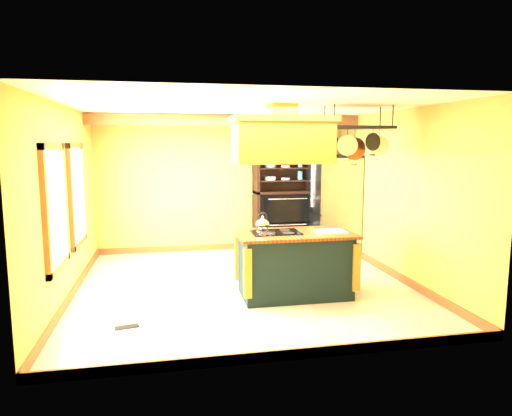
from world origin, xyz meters
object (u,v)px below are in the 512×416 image
object	(u,v)px
pot_rack	(358,135)
hutch	(283,209)
kitchen_island	(295,263)
range_hood	(282,138)
refrigerator	(333,207)

from	to	relation	value
pot_rack	hutch	xyz separation A→B (m)	(-0.35, 2.83, -1.45)
kitchen_island	hutch	world-z (taller)	hutch
hutch	range_hood	bearing A→B (deg)	-104.93
refrigerator	range_hood	bearing A→B (deg)	-125.21
hutch	pot_rack	bearing A→B (deg)	-82.99
kitchen_island	refrigerator	distance (m)	2.75
kitchen_island	refrigerator	bearing A→B (deg)	58.32
range_hood	pot_rack	world-z (taller)	same
range_hood	kitchen_island	bearing A→B (deg)	0.24
pot_rack	hutch	size ratio (longest dim) A/B	0.48
range_hood	refrigerator	size ratio (longest dim) A/B	0.73
kitchen_island	pot_rack	world-z (taller)	pot_rack
pot_rack	kitchen_island	bearing A→B (deg)	-179.36
kitchen_island	pot_rack	xyz separation A→B (m)	(0.91, 0.01, 1.82)
kitchen_island	range_hood	bearing A→B (deg)	-179.63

